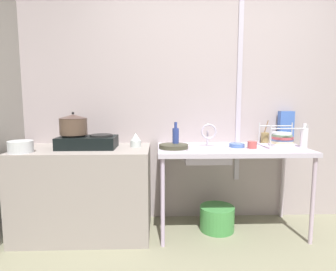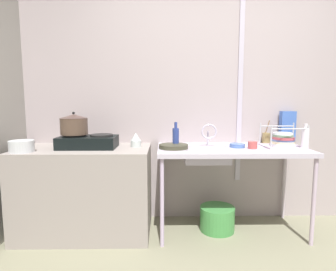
{
  "view_description": "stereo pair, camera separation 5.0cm",
  "coord_description": "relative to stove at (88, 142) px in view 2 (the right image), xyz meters",
  "views": [
    {
      "loc": [
        -0.61,
        -1.4,
        1.25
      ],
      "look_at": [
        -0.52,
        1.15,
        0.94
      ],
      "focal_mm": 29.21,
      "sensor_mm": 36.0,
      "label": 1
    },
    {
      "loc": [
        -0.56,
        -1.4,
        1.25
      ],
      "look_at": [
        -0.52,
        1.15,
        0.94
      ],
      "focal_mm": 29.21,
      "sensor_mm": 36.0,
      "label": 2
    }
  ],
  "objects": [
    {
      "name": "counter_sink",
      "position": [
        1.35,
        -0.0,
        -0.12
      ],
      "size": [
        1.39,
        0.66,
        0.82
      ],
      "color": "#BAB2C4",
      "rests_on": "ground"
    },
    {
      "name": "stove",
      "position": [
        0.0,
        0.0,
        0.0
      ],
      "size": [
        0.53,
        0.32,
        0.13
      ],
      "color": "black",
      "rests_on": "counter_concrete"
    },
    {
      "name": "pot_on_left_burner",
      "position": [
        -0.13,
        0.0,
        0.16
      ],
      "size": [
        0.25,
        0.25,
        0.21
      ],
      "color": "brown",
      "rests_on": "stove"
    },
    {
      "name": "utensil_jar",
      "position": [
        1.78,
        0.27,
        -0.0
      ],
      "size": [
        0.08,
        0.08,
        0.24
      ],
      "color": "olive",
      "rests_on": "counter_sink"
    },
    {
      "name": "faucet",
      "position": [
        1.15,
        0.08,
        0.08
      ],
      "size": [
        0.15,
        0.09,
        0.22
      ],
      "color": "#BAB2C4",
      "rests_on": "counter_sink"
    },
    {
      "name": "bucket_on_floor",
      "position": [
        1.23,
        0.0,
        -0.77
      ],
      "size": [
        0.34,
        0.34,
        0.24
      ],
      "primitive_type": "cylinder",
      "color": "#439347",
      "rests_on": "ground"
    },
    {
      "name": "frying_pan",
      "position": [
        0.8,
        -0.04,
        -0.04
      ],
      "size": [
        0.27,
        0.27,
        0.04
      ],
      "primitive_type": "cylinder",
      "color": "#3A3929",
      "rests_on": "counter_sink"
    },
    {
      "name": "dish_rack",
      "position": [
        1.85,
        0.02,
        0.0
      ],
      "size": [
        0.35,
        0.31,
        0.22
      ],
      "color": "#B6B9BE",
      "rests_on": "counter_sink"
    },
    {
      "name": "percolator",
      "position": [
        0.44,
        0.05,
        0.01
      ],
      "size": [
        0.1,
        0.1,
        0.14
      ],
      "color": "silver",
      "rests_on": "counter_concrete"
    },
    {
      "name": "pot_beside_stove",
      "position": [
        -0.51,
        -0.21,
        -0.01
      ],
      "size": [
        0.2,
        0.2,
        0.1
      ],
      "color": "silver",
      "rests_on": "counter_concrete"
    },
    {
      "name": "small_bowl_on_drainboard",
      "position": [
        1.41,
        0.01,
        -0.04
      ],
      "size": [
        0.15,
        0.15,
        0.04
      ],
      "primitive_type": "cylinder",
      "color": "#4C6EB6",
      "rests_on": "counter_sink"
    },
    {
      "name": "bottle_by_rack",
      "position": [
        2.0,
        -0.1,
        0.04
      ],
      "size": [
        0.07,
        0.07,
        0.24
      ],
      "color": "silver",
      "rests_on": "counter_sink"
    },
    {
      "name": "cereal_box",
      "position": [
        2.01,
        0.28,
        0.11
      ],
      "size": [
        0.16,
        0.08,
        0.33
      ],
      "primitive_type": "cube",
      "rotation": [
        0.0,
        0.0,
        0.08
      ],
      "color": "#3F66BD",
      "rests_on": "counter_sink"
    },
    {
      "name": "wall_metal_strip",
      "position": [
        1.51,
        0.32,
        0.64
      ],
      "size": [
        0.05,
        0.01,
        2.22
      ],
      "primitive_type": "cube",
      "color": "#BAB2C4"
    },
    {
      "name": "wall_back",
      "position": [
        1.27,
        0.38,
        0.5
      ],
      "size": [
        4.82,
        0.1,
        2.77
      ],
      "primitive_type": "cube",
      "color": "#A89A9B",
      "rests_on": "ground"
    },
    {
      "name": "counter_concrete",
      "position": [
        -0.04,
        0.0,
        -0.47
      ],
      "size": [
        1.22,
        0.66,
        0.82
      ],
      "primitive_type": "cube",
      "color": "gray",
      "rests_on": "ground"
    },
    {
      "name": "cup_by_rack",
      "position": [
        1.53,
        -0.06,
        -0.03
      ],
      "size": [
        0.08,
        0.08,
        0.07
      ],
      "primitive_type": "cylinder",
      "color": "#B24B48",
      "rests_on": "counter_sink"
    },
    {
      "name": "sink_basin",
      "position": [
        1.11,
        -0.04,
        -0.13
      ],
      "size": [
        0.42,
        0.29,
        0.13
      ],
      "primitive_type": "cube",
      "color": "#BAB2C4",
      "rests_on": "counter_sink"
    },
    {
      "name": "bottle_by_sink",
      "position": [
        0.83,
        0.03,
        0.04
      ],
      "size": [
        0.06,
        0.06,
        0.24
      ],
      "color": "navy",
      "rests_on": "counter_sink"
    }
  ]
}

